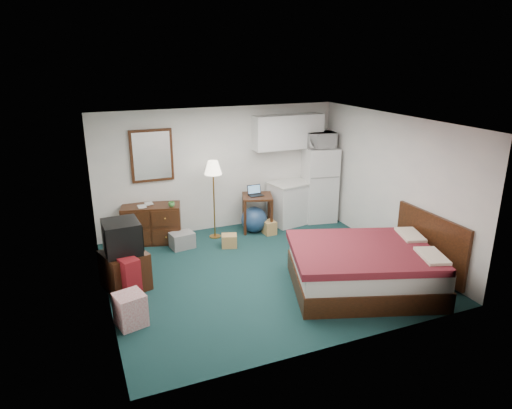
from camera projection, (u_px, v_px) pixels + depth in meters
name	position (u px, v px, depth m)	size (l,w,h in m)	color
floor	(263.00, 271.00, 7.68)	(5.00, 4.50, 0.01)	#153136
ceiling	(264.00, 122.00, 6.90)	(5.00, 4.50, 0.01)	silver
walls	(264.00, 200.00, 7.29)	(5.01, 4.51, 2.50)	silver
mirror	(152.00, 156.00, 8.62)	(0.80, 0.06, 1.00)	white
upper_cabinets	(288.00, 132.00, 9.42)	(1.50, 0.35, 0.70)	silver
headboard	(430.00, 243.00, 7.40)	(0.06, 1.56, 1.00)	black
dresser	(152.00, 224.00, 8.77)	(1.09, 0.50, 0.75)	black
floor_lamp	(214.00, 200.00, 8.88)	(0.34, 0.34, 1.55)	#BF7F31
desk	(257.00, 213.00, 9.36)	(0.59, 0.59, 0.75)	black
exercise_ball	(254.00, 219.00, 9.31)	(0.53, 0.53, 0.53)	navy
kitchen_counter	(290.00, 203.00, 9.75)	(0.80, 0.61, 0.88)	silver
fridge	(319.00, 184.00, 9.86)	(0.66, 0.66, 1.60)	silver
bed	(364.00, 268.00, 7.01)	(2.13, 1.66, 0.68)	maroon
tv_stand	(125.00, 270.00, 7.05)	(0.60, 0.65, 0.60)	black
suitcase	(128.00, 277.00, 6.79)	(0.24, 0.39, 0.63)	#68100A
retail_box	(130.00, 310.00, 6.09)	(0.37, 0.37, 0.46)	white
file_bin	(182.00, 240.00, 8.57)	(0.43, 0.32, 0.30)	gray
cardboard_box_a	(229.00, 241.00, 8.62)	(0.28, 0.24, 0.24)	tan
cardboard_box_b	(269.00, 227.00, 9.24)	(0.23, 0.27, 0.27)	tan
laptop	(256.00, 191.00, 9.19)	(0.29, 0.23, 0.20)	black
crt_tv	(122.00, 237.00, 6.89)	(0.54, 0.58, 0.50)	black
microwave	(320.00, 138.00, 9.52)	(0.60, 0.33, 0.40)	silver
book_a	(137.00, 202.00, 8.50)	(0.15, 0.02, 0.21)	tan
book_b	(145.00, 200.00, 8.66)	(0.15, 0.02, 0.20)	tan
mug	(171.00, 204.00, 8.55)	(0.12, 0.10, 0.12)	#4C9947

